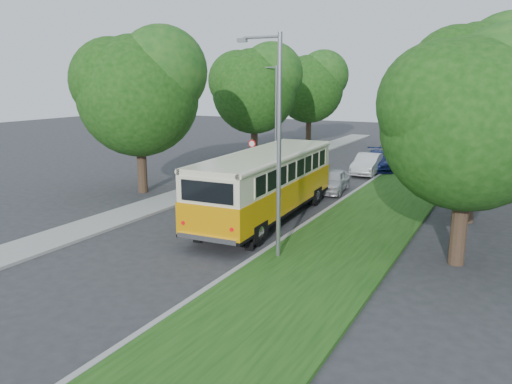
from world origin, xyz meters
The scene contains 13 objects.
ground centered at (0.00, 0.00, 0.00)m, with size 120.00×120.00×0.00m, color #2C2C2F.
curb centered at (3.60, 5.00, 0.07)m, with size 0.20×70.00×0.15m, color gray.
grass_verge centered at (5.95, 5.00, 0.07)m, with size 4.50×70.00×0.13m, color #1A4612.
sidewalk centered at (-4.80, 5.00, 0.06)m, with size 2.20×70.00×0.12m, color gray.
treeline centered at (3.15, 17.99, 5.93)m, with size 24.27×41.91×9.46m.
lamppost_near centered at (4.21, -2.50, 4.37)m, with size 1.71×0.16×8.00m.
lamppost_far centered at (-4.70, 16.00, 4.12)m, with size 1.71×0.16×7.50m.
warning_sign centered at (-4.50, 11.98, 1.71)m, with size 0.56×0.10×2.50m.
vintage_bus centered at (1.57, 2.01, 1.63)m, with size 2.83×11.00×3.27m, color orange, non-canonical shape.
car_silver centered at (2.31, 9.26, 0.66)m, with size 1.56×3.87×1.32m, color silver.
car_white centered at (2.61, 15.81, 0.72)m, with size 1.51×4.34×1.43m, color silver.
car_blue centered at (2.89, 17.84, 0.72)m, with size 2.01×4.94×1.43m, color navy.
car_grey centered at (2.93, 22.78, 0.74)m, with size 2.44×5.29×1.47m, color #54585C.
Camera 1 is at (11.63, -18.24, 6.42)m, focal length 35.00 mm.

